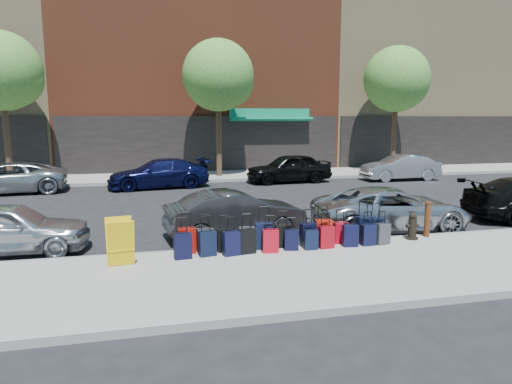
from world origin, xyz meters
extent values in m
plane|color=black|center=(0.00, 0.00, 0.00)|extent=(120.00, 120.00, 0.00)
cube|color=gray|center=(0.00, -6.50, 0.07)|extent=(60.00, 4.00, 0.15)
cube|color=gray|center=(0.00, 10.00, 0.07)|extent=(60.00, 4.00, 0.15)
cube|color=gray|center=(0.00, -4.48, 0.07)|extent=(60.00, 0.08, 0.15)
cube|color=gray|center=(0.00, 7.98, 0.07)|extent=(60.00, 0.08, 0.15)
cube|color=brown|center=(0.00, 18.00, 10.00)|extent=(17.00, 12.00, 20.00)
cube|color=black|center=(0.00, 11.95, 1.70)|extent=(16.66, 0.15, 3.40)
cube|color=#0D7553|center=(4.00, 11.60, 3.20)|extent=(5.00, 0.91, 0.27)
cube|color=#0D7553|center=(4.00, 11.90, 3.55)|extent=(5.00, 0.10, 0.60)
cube|color=#98865D|center=(16.00, 18.00, 9.00)|extent=(15.00, 12.00, 18.00)
cube|color=black|center=(16.00, 11.95, 1.70)|extent=(14.70, 0.15, 3.40)
cylinder|color=black|center=(-10.00, 9.50, 2.55)|extent=(0.30, 0.30, 4.80)
sphere|color=#366C24|center=(-10.00, 9.50, 5.52)|extent=(3.80, 3.80, 3.80)
sphere|color=#366C24|center=(-9.40, 9.50, 5.14)|extent=(2.58, 2.58, 2.58)
cylinder|color=black|center=(0.50, 9.50, 2.55)|extent=(0.30, 0.30, 4.80)
sphere|color=#366C24|center=(0.50, 9.50, 5.52)|extent=(3.80, 3.80, 3.80)
sphere|color=#366C24|center=(1.10, 9.50, 5.14)|extent=(2.58, 2.58, 2.58)
cylinder|color=black|center=(11.00, 9.50, 2.55)|extent=(0.30, 0.30, 4.80)
sphere|color=#366C24|center=(11.00, 9.50, 5.52)|extent=(3.80, 3.80, 3.80)
sphere|color=#366C24|center=(11.60, 9.50, 5.14)|extent=(2.58, 2.58, 2.58)
cube|color=maroon|center=(-2.42, -4.78, 0.45)|extent=(0.43, 0.27, 0.61)
cylinder|color=black|center=(-2.42, -4.78, 1.11)|extent=(0.23, 0.06, 0.03)
cube|color=#323236|center=(-1.99, -4.77, 0.43)|extent=(0.40, 0.26, 0.56)
cylinder|color=black|center=(-1.99, -4.77, 1.04)|extent=(0.21, 0.06, 0.03)
cube|color=black|center=(-1.54, -4.84, 0.42)|extent=(0.38, 0.23, 0.54)
cylinder|color=black|center=(-1.54, -4.84, 1.01)|extent=(0.20, 0.05, 0.03)
cube|color=#404146|center=(-0.98, -4.78, 0.42)|extent=(0.39, 0.26, 0.54)
cylinder|color=black|center=(-0.98, -4.78, 1.01)|extent=(0.21, 0.07, 0.03)
cube|color=black|center=(-0.57, -4.83, 0.47)|extent=(0.46, 0.30, 0.64)
cylinder|color=black|center=(-0.57, -4.83, 1.17)|extent=(0.24, 0.07, 0.03)
cube|color=black|center=(-0.08, -4.79, 0.43)|extent=(0.39, 0.24, 0.56)
cylinder|color=black|center=(-0.08, -4.79, 1.03)|extent=(0.21, 0.05, 0.03)
cube|color=black|center=(0.56, -4.83, 0.44)|extent=(0.40, 0.24, 0.57)
cylinder|color=black|center=(0.56, -4.83, 1.06)|extent=(0.22, 0.05, 0.03)
cube|color=#B41B0B|center=(0.97, -4.77, 0.46)|extent=(0.43, 0.25, 0.63)
cylinder|color=black|center=(0.97, -4.77, 1.14)|extent=(0.24, 0.04, 0.03)
cube|color=#A70A1C|center=(1.44, -4.78, 0.42)|extent=(0.36, 0.20, 0.54)
cylinder|color=black|center=(1.44, -4.78, 1.00)|extent=(0.20, 0.03, 0.03)
cube|color=black|center=(2.08, -4.81, 0.48)|extent=(0.48, 0.32, 0.67)
cylinder|color=black|center=(2.08, -4.81, 1.21)|extent=(0.25, 0.08, 0.03)
cube|color=black|center=(2.43, -4.81, 0.46)|extent=(0.45, 0.30, 0.62)
cylinder|color=black|center=(2.43, -4.81, 1.13)|extent=(0.23, 0.07, 0.03)
cube|color=black|center=(-2.55, -5.16, 0.44)|extent=(0.41, 0.26, 0.58)
cylinder|color=black|center=(-2.55, -5.16, 1.07)|extent=(0.22, 0.05, 0.03)
cube|color=black|center=(-1.98, -5.08, 0.44)|extent=(0.43, 0.30, 0.58)
cylinder|color=black|center=(-1.98, -5.08, 1.06)|extent=(0.22, 0.07, 0.03)
cube|color=black|center=(-1.44, -5.17, 0.43)|extent=(0.41, 0.29, 0.56)
cylinder|color=black|center=(-1.44, -5.17, 1.04)|extent=(0.21, 0.07, 0.03)
cube|color=black|center=(-1.05, -5.09, 0.44)|extent=(0.42, 0.28, 0.57)
cylinder|color=black|center=(-1.05, -5.09, 1.06)|extent=(0.22, 0.06, 0.03)
cube|color=#AC0B1B|center=(-0.50, -5.14, 0.42)|extent=(0.39, 0.25, 0.55)
cylinder|color=black|center=(-0.50, -5.14, 1.02)|extent=(0.21, 0.05, 0.03)
cube|color=black|center=(0.05, -5.08, 0.39)|extent=(0.36, 0.25, 0.49)
cylinder|color=black|center=(0.05, -5.08, 0.93)|extent=(0.19, 0.07, 0.03)
cube|color=black|center=(0.52, -5.14, 0.39)|extent=(0.33, 0.20, 0.48)
cylinder|color=black|center=(0.52, -5.14, 0.91)|extent=(0.18, 0.04, 0.03)
cube|color=maroon|center=(0.92, -5.10, 0.42)|extent=(0.38, 0.23, 0.54)
cylinder|color=black|center=(0.92, -5.10, 1.01)|extent=(0.21, 0.04, 0.03)
cube|color=black|center=(1.56, -5.10, 0.42)|extent=(0.39, 0.26, 0.55)
cylinder|color=black|center=(1.56, -5.10, 1.02)|extent=(0.21, 0.06, 0.03)
cube|color=black|center=(2.03, -5.12, 0.41)|extent=(0.37, 0.23, 0.53)
cylinder|color=black|center=(2.03, -5.12, 0.99)|extent=(0.20, 0.04, 0.03)
cube|color=#343338|center=(2.43, -5.11, 0.41)|extent=(0.39, 0.27, 0.52)
cylinder|color=black|center=(2.43, -5.11, 0.98)|extent=(0.20, 0.07, 0.03)
cylinder|color=black|center=(3.43, -4.83, 0.18)|extent=(0.32, 0.32, 0.05)
cylinder|color=black|center=(3.43, -4.83, 0.45)|extent=(0.21, 0.21, 0.50)
sphere|color=black|center=(3.43, -4.83, 0.76)|extent=(0.19, 0.19, 0.19)
cylinder|color=black|center=(3.43, -4.83, 0.50)|extent=(0.36, 0.10, 0.09)
cylinder|color=#38190C|center=(3.95, -4.70, 0.61)|extent=(0.15, 0.15, 0.92)
cylinder|color=#38190C|center=(3.95, -4.70, 1.07)|extent=(0.17, 0.17, 0.04)
cube|color=yellow|center=(-3.86, -5.46, 0.66)|extent=(0.59, 0.33, 1.00)
cube|color=yellow|center=(-3.91, -5.10, 0.66)|extent=(0.59, 0.33, 1.00)
cube|color=yellow|center=(-3.88, -5.28, 0.51)|extent=(0.61, 0.44, 0.02)
imported|color=silver|center=(-6.62, -3.32, 0.64)|extent=(3.81, 1.64, 1.28)
imported|color=#313133|center=(-0.91, -2.97, 0.65)|extent=(4.07, 1.89, 1.29)
imported|color=#ADAFB4|center=(3.69, -3.29, 0.64)|extent=(4.69, 2.32, 1.28)
imported|color=#B0B3B7|center=(-9.32, 6.58, 0.68)|extent=(5.09, 2.77, 1.36)
imported|color=#0C0F36|center=(-2.82, 6.69, 0.69)|extent=(4.94, 2.54, 1.37)
imported|color=black|center=(3.74, 7.09, 0.74)|extent=(4.44, 2.02, 1.48)
imported|color=#B7B9BE|center=(9.77, 6.56, 0.68)|extent=(4.13, 1.46, 1.36)
camera|label=1|loc=(-3.19, -15.21, 3.29)|focal=32.00mm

